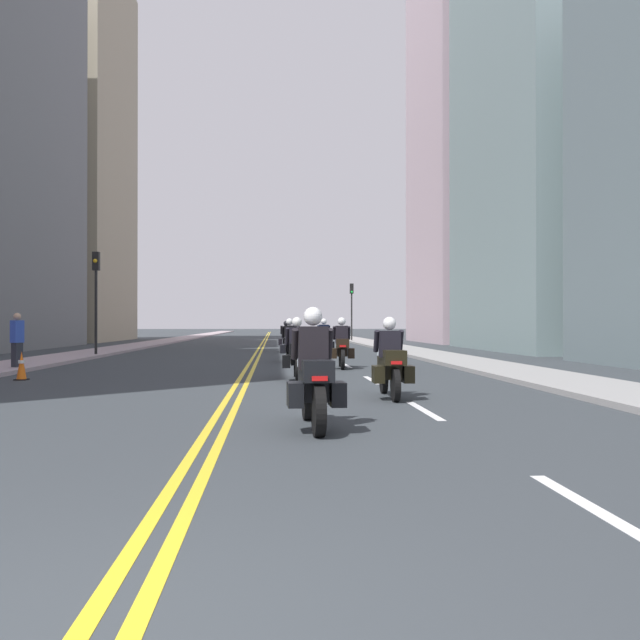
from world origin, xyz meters
name	(u,v)px	position (x,y,z in m)	size (l,w,h in m)	color
ground_plane	(264,343)	(0.00, 48.00, 0.00)	(264.00, 264.00, 0.00)	#32373B
sidewalk_left	(160,342)	(-7.75, 48.00, 0.06)	(2.42, 144.00, 0.12)	#A39197
sidewalk_right	(365,342)	(7.75, 48.00, 0.06)	(2.42, 144.00, 0.12)	gray
centreline_yellow_inner	(262,343)	(-0.12, 48.00, 0.00)	(0.12, 132.00, 0.01)	yellow
centreline_yellow_outer	(265,343)	(0.12, 48.00, 0.00)	(0.12, 132.00, 0.01)	yellow
lane_dashes_white	(326,354)	(3.27, 29.00, 0.00)	(0.14, 56.40, 0.01)	silver
building_right_1	(541,79)	(15.31, 32.57, 14.81)	(6.38, 14.40, 29.63)	gray
building_left_2	(65,151)	(-16.62, 54.24, 15.91)	(9.01, 14.50, 31.81)	tan
building_right_2	(461,145)	(15.17, 47.88, 15.24)	(6.09, 12.66, 30.49)	#BDA4B0
motorcycle_0	(314,381)	(1.32, 6.18, 0.66)	(0.78, 2.19, 1.68)	black
motorcycle_1	(390,364)	(3.03, 9.86, 0.65)	(0.77, 2.15, 1.58)	black
motorcycle_2	(297,354)	(1.37, 14.30, 0.66)	(0.76, 2.19, 1.61)	black
motorcycle_3	(342,348)	(2.96, 18.52, 0.67)	(0.78, 2.21, 1.65)	black
motorcycle_4	(290,344)	(1.37, 22.52, 0.65)	(0.78, 2.17, 1.65)	black
motorcycle_5	(324,341)	(2.99, 26.63, 0.66)	(0.78, 2.19, 1.67)	black
motorcycle_6	(286,339)	(1.39, 31.27, 0.65)	(0.77, 2.25, 1.59)	black
traffic_cone_0	(22,366)	(-5.66, 14.63, 0.37)	(0.31, 0.31, 0.74)	black
traffic_light_near	(96,284)	(-6.94, 26.69, 3.16)	(0.28, 0.38, 4.56)	black
traffic_light_far	(352,302)	(6.94, 50.04, 3.19)	(0.28, 0.38, 4.63)	black
pedestrian_1	(17,341)	(-7.05, 18.07, 0.92)	(0.35, 0.42, 1.78)	#282B34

